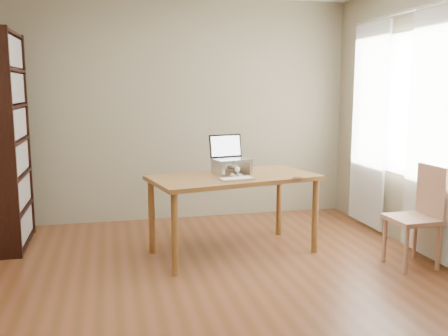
# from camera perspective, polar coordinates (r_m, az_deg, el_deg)

# --- Properties ---
(room) EXTENTS (4.04, 4.54, 2.64)m
(room) POSITION_cam_1_polar(r_m,az_deg,el_deg) (3.76, 0.83, 5.15)
(room) COLOR #5B3417
(room) RESTS_ON ground
(bookshelf) EXTENTS (0.30, 0.90, 2.10)m
(bookshelf) POSITION_cam_1_polar(r_m,az_deg,el_deg) (5.29, -23.52, 2.83)
(bookshelf) COLOR black
(bookshelf) RESTS_ON ground
(curtains) EXTENTS (0.03, 1.90, 2.25)m
(curtains) POSITION_cam_1_polar(r_m,az_deg,el_deg) (5.25, 19.15, 4.36)
(curtains) COLOR white
(curtains) RESTS_ON ground
(desk) EXTENTS (1.66, 1.08, 0.75)m
(desk) POSITION_cam_1_polar(r_m,az_deg,el_deg) (4.69, 1.11, -1.92)
(desk) COLOR brown
(desk) RESTS_ON ground
(laptop_stand) EXTENTS (0.32, 0.25, 0.13)m
(laptop_stand) POSITION_cam_1_polar(r_m,az_deg,el_deg) (4.74, 0.88, 0.28)
(laptop_stand) COLOR silver
(laptop_stand) RESTS_ON desk
(laptop) EXTENTS (0.38, 0.34, 0.24)m
(laptop) POSITION_cam_1_polar(r_m,az_deg,el_deg) (4.78, 0.71, 1.68)
(laptop) COLOR silver
(laptop) RESTS_ON laptop_stand
(keyboard) EXTENTS (0.32, 0.18, 0.02)m
(keyboard) POSITION_cam_1_polar(r_m,az_deg,el_deg) (4.46, 1.47, -1.24)
(keyboard) COLOR silver
(keyboard) RESTS_ON desk
(coaster) EXTENTS (0.10, 0.10, 0.01)m
(coaster) POSITION_cam_1_polar(r_m,az_deg,el_deg) (4.58, 8.42, -1.13)
(coaster) COLOR #50361B
(coaster) RESTS_ON desk
(cat) EXTENTS (0.26, 0.49, 0.17)m
(cat) POSITION_cam_1_polar(r_m,az_deg,el_deg) (4.77, 0.84, 0.19)
(cat) COLOR #423D34
(cat) RESTS_ON desk
(chair) EXTENTS (0.41, 0.41, 0.89)m
(chair) POSITION_cam_1_polar(r_m,az_deg,el_deg) (4.72, 21.46, -4.76)
(chair) COLOR tan
(chair) RESTS_ON ground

